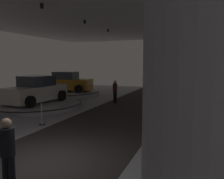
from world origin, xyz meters
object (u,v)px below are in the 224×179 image
at_px(display_platform_deep_right, 221,90).
at_px(display_platform_mid_left, 36,104).
at_px(column_right, 211,65).
at_px(display_car_mid_left, 36,91).
at_px(display_car_deep_right, 221,81).
at_px(display_platform_far_left, 68,93).
at_px(display_car_far_left, 67,82).
at_px(visitor_walking_far, 8,149).
at_px(visitor_walking_near, 115,90).

distance_m(display_platform_deep_right, display_platform_mid_left, 17.20).
distance_m(column_right, display_car_mid_left, 13.47).
distance_m(column_right, display_platform_deep_right, 21.80).
bearing_deg(display_car_deep_right, column_right, -94.74).
xyz_separation_m(display_platform_deep_right, display_platform_far_left, (-12.83, -6.93, -0.02)).
height_order(display_platform_deep_right, display_car_far_left, display_car_far_left).
height_order(display_platform_far_left, display_car_far_left, display_car_far_left).
bearing_deg(visitor_walking_far, display_car_deep_right, 74.47).
bearing_deg(visitor_walking_near, display_platform_mid_left, -143.04).
relative_size(column_right, visitor_walking_far, 3.46).
height_order(display_car_deep_right, visitor_walking_far, display_car_deep_right).
bearing_deg(display_platform_mid_left, column_right, -42.09).
height_order(column_right, display_car_far_left, column_right).
bearing_deg(display_car_far_left, display_platform_deep_right, 28.35).
bearing_deg(display_car_far_left, visitor_walking_far, -62.92).
bearing_deg(display_platform_far_left, visitor_walking_near, -24.90).
height_order(display_car_deep_right, display_car_mid_left, display_car_deep_right).
xyz_separation_m(column_right, visitor_walking_near, (-5.66, 12.14, -1.84)).
distance_m(display_car_deep_right, display_car_far_left, 14.61).
distance_m(column_right, display_car_far_left, 18.44).
bearing_deg(visitor_walking_near, display_platform_deep_right, 51.78).
distance_m(column_right, visitor_walking_far, 4.46).
xyz_separation_m(display_car_mid_left, visitor_walking_near, (4.24, 3.16, -0.12)).
relative_size(display_platform_deep_right, display_car_mid_left, 1.15).
distance_m(column_right, display_car_deep_right, 21.68).
bearing_deg(column_right, visitor_walking_near, 115.00).
height_order(column_right, display_car_mid_left, column_right).
xyz_separation_m(display_platform_mid_left, visitor_walking_far, (5.91, -8.19, 0.76)).
distance_m(display_car_far_left, display_platform_mid_left, 5.89).
xyz_separation_m(display_platform_deep_right, visitor_walking_far, (-5.76, -20.82, 0.71)).
xyz_separation_m(display_car_far_left, visitor_walking_far, (7.10, -13.88, -0.18)).
relative_size(display_platform_deep_right, visitor_walking_far, 3.14).
relative_size(column_right, display_platform_far_left, 0.98).
height_order(display_platform_mid_left, display_car_mid_left, display_car_mid_left).
relative_size(display_platform_deep_right, display_platform_far_left, 0.89).
bearing_deg(display_platform_deep_right, display_platform_mid_left, -132.75).
bearing_deg(column_right, display_platform_mid_left, 137.91).
bearing_deg(display_platform_far_left, display_car_far_left, -172.55).
xyz_separation_m(display_platform_far_left, display_car_far_left, (-0.03, -0.00, 0.91)).
height_order(display_platform_mid_left, visitor_walking_near, visitor_walking_near).
xyz_separation_m(display_platform_deep_right, display_car_far_left, (-12.86, -6.94, 0.89)).
xyz_separation_m(column_right, display_platform_far_left, (-11.06, 14.64, -2.57)).
bearing_deg(display_car_mid_left, visitor_walking_near, 36.71).
bearing_deg(display_platform_mid_left, display_car_deep_right, 47.16).
bearing_deg(display_car_mid_left, column_right, -42.20).
xyz_separation_m(display_car_deep_right, display_platform_far_left, (-12.84, -6.91, -0.94)).
distance_m(column_right, display_platform_far_left, 18.53).
height_order(display_car_deep_right, display_platform_mid_left, display_car_deep_right).
bearing_deg(visitor_walking_near, display_car_mid_left, -143.29).
distance_m(display_platform_mid_left, visitor_walking_far, 10.13).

